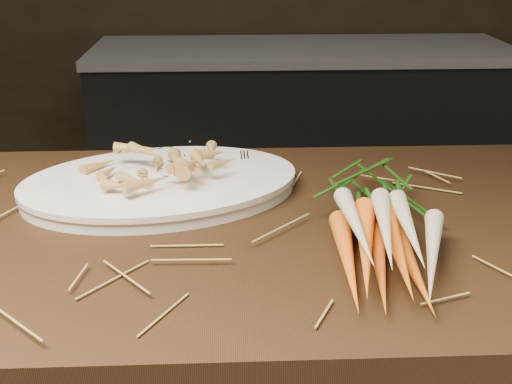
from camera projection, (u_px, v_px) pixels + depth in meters
back_counter at (301, 138)px, 2.93m from camera, size 1.82×0.62×0.84m
straw_bedding at (249, 216)px, 1.00m from camera, size 1.40×0.60×0.02m
root_veg_bunch at (375, 206)px, 0.95m from camera, size 0.19×0.48×0.09m
serving_platter at (161, 187)px, 1.10m from camera, size 0.53×0.41×0.02m
roasted_veg_heap at (160, 166)px, 1.09m from camera, size 0.26×0.21×0.05m
serving_fork at (257, 174)px, 1.12m from camera, size 0.02×0.18×0.00m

